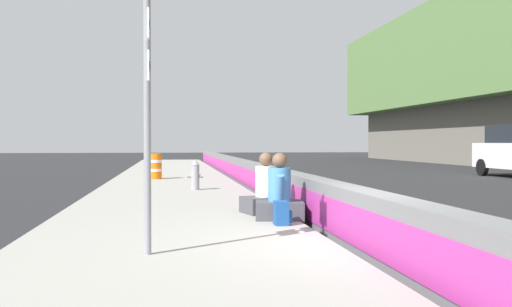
{
  "coord_description": "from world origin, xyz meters",
  "views": [
    {
      "loc": [
        -7.81,
        2.69,
        1.52
      ],
      "look_at": [
        8.06,
        0.43,
        1.22
      ],
      "focal_mm": 42.23,
      "sensor_mm": 36.0,
      "label": 1
    }
  ],
  "objects": [
    {
      "name": "ground_plane",
      "position": [
        0.0,
        0.0,
        0.0
      ],
      "size": [
        160.0,
        160.0,
        0.0
      ],
      "primitive_type": "plane",
      "color": "#232326",
      "rests_on": "ground"
    },
    {
      "name": "sidewalk_strip",
      "position": [
        0.0,
        2.65,
        0.07
      ],
      "size": [
        80.0,
        4.4,
        0.14
      ],
      "primitive_type": "cube",
      "color": "gray",
      "rests_on": "ground_plane"
    },
    {
      "name": "jersey_barrier",
      "position": [
        0.0,
        0.0,
        0.42
      ],
      "size": [
        76.0,
        0.45,
        0.85
      ],
      "color": "slate",
      "rests_on": "ground_plane"
    },
    {
      "name": "route_sign_post",
      "position": [
        -0.34,
        2.96,
        2.23
      ],
      "size": [
        0.44,
        0.09,
        3.6
      ],
      "color": "gray",
      "rests_on": "sidewalk_strip"
    },
    {
      "name": "fire_hydrant",
      "position": [
        9.62,
        1.98,
        0.59
      ],
      "size": [
        0.26,
        0.46,
        0.88
      ],
      "color": "gray",
      "rests_on": "sidewalk_strip"
    },
    {
      "name": "seated_person_foreground",
      "position": [
        2.78,
        0.75,
        0.51
      ],
      "size": [
        0.84,
        0.95,
        1.19
      ],
      "color": "#424247",
      "rests_on": "sidewalk_strip"
    },
    {
      "name": "seated_person_middle",
      "position": [
        3.71,
        0.85,
        0.51
      ],
      "size": [
        0.91,
        1.0,
        1.18
      ],
      "color": "#424247",
      "rests_on": "sidewalk_strip"
    },
    {
      "name": "backpack",
      "position": [
        2.01,
        0.86,
        0.33
      ],
      "size": [
        0.32,
        0.28,
        0.4
      ],
      "color": "navy",
      "rests_on": "sidewalk_strip"
    },
    {
      "name": "construction_barrel",
      "position": [
        15.0,
        3.27,
        0.62
      ],
      "size": [
        0.54,
        0.54,
        0.95
      ],
      "color": "orange",
      "rests_on": "sidewalk_strip"
    }
  ]
}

